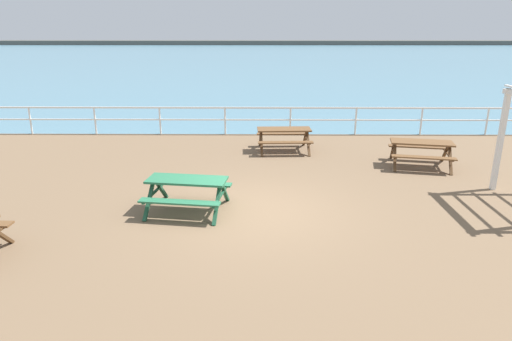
% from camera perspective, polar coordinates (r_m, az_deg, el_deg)
% --- Properties ---
extents(ground_plane, '(30.00, 24.00, 0.20)m').
position_cam_1_polar(ground_plane, '(10.57, -0.02, -5.58)').
color(ground_plane, brown).
extents(sea_band, '(142.00, 90.00, 0.01)m').
position_cam_1_polar(sea_band, '(62.59, 0.45, 14.04)').
color(sea_band, teal).
rests_on(sea_band, ground).
extents(distant_shoreline, '(142.00, 6.00, 1.80)m').
position_cam_1_polar(distant_shoreline, '(105.54, 0.49, 15.57)').
color(distant_shoreline, '#4C4C47').
rests_on(distant_shoreline, ground).
extents(seaward_railing, '(23.07, 0.07, 1.08)m').
position_cam_1_polar(seaward_railing, '(17.77, 0.22, 7.00)').
color(seaward_railing, white).
rests_on(seaward_railing, ground).
extents(picnic_table_near_right, '(1.99, 1.75, 0.80)m').
position_cam_1_polar(picnic_table_near_right, '(10.46, -8.65, -2.03)').
color(picnic_table_near_right, '#286B47').
rests_on(picnic_table_near_right, ground).
extents(picnic_table_mid_centre, '(2.05, 1.83, 0.80)m').
position_cam_1_polar(picnic_table_mid_centre, '(14.54, 20.09, 2.72)').
color(picnic_table_mid_centre, brown).
rests_on(picnic_table_mid_centre, ground).
extents(picnic_table_seaward, '(1.86, 1.61, 0.80)m').
position_cam_1_polar(picnic_table_seaward, '(15.42, 3.54, 4.60)').
color(picnic_table_seaward, brown).
rests_on(picnic_table_seaward, ground).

